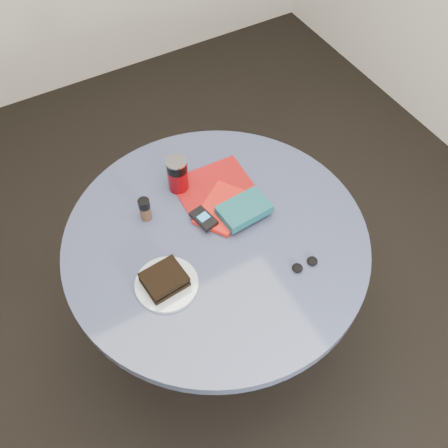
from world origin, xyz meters
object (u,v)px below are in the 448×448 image
mp3_player (204,218)px  headphones (305,264)px  plate (167,284)px  novel (244,209)px  soda_can (178,174)px  red_book (223,208)px  pepper_grinder (145,209)px  magazine (213,186)px  table (217,263)px  sandwich (164,280)px

mp3_player → headphones: bearing=-56.9°
plate → novel: bearing=18.2°
soda_can → red_book: 0.19m
soda_can → novel: 0.26m
mp3_player → soda_can: bearing=90.5°
plate → pepper_grinder: pepper_grinder is taller
pepper_grinder → novel: 0.33m
plate → mp3_player: (0.21, 0.15, 0.02)m
magazine → mp3_player: (-0.11, -0.13, 0.03)m
table → red_book: bearing=48.8°
soda_can → novel: (0.13, -0.22, -0.03)m
pepper_grinder → headphones: (0.35, -0.42, -0.04)m
sandwich → red_book: 0.34m
pepper_grinder → plate: bearing=-101.3°
plate → soda_can: 0.40m
sandwich → novel: (0.34, 0.11, 0.00)m
magazine → headphones: (0.09, -0.43, 0.01)m
table → sandwich: 0.31m
plate → red_book: 0.34m
magazine → red_book: (-0.02, -0.11, 0.01)m
pepper_grinder → novel: (0.29, -0.16, -0.01)m
novel → mp3_player: (-0.13, 0.04, -0.01)m
soda_can → headphones: soda_can is taller
pepper_grinder → mp3_player: (0.16, -0.12, -0.02)m
novel → headphones: novel is taller
table → headphones: 0.35m
soda_can → mp3_player: size_ratio=1.34×
red_book → mp3_player: mp3_player is taller
red_book → novel: novel is taller
sandwich → soda_can: (0.21, 0.33, 0.03)m
pepper_grinder → headphones: pepper_grinder is taller
sandwich → table: bearing=20.2°
table → mp3_player: bearing=97.8°
table → mp3_player: 0.20m
sandwich → red_book: sandwich is taller
soda_can → pepper_grinder: soda_can is taller
red_book → headphones: 0.34m
plate → mp3_player: 0.26m
pepper_grinder → red_book: (0.24, -0.10, -0.03)m
table → novel: size_ratio=6.04×
soda_can → pepper_grinder: size_ratio=1.50×
table → red_book: red_book is taller
red_book → mp3_player: bearing=156.7°
headphones → plate: bearing=159.6°
soda_can → table: bearing=-87.5°
sandwich → mp3_player: (0.21, 0.15, -0.01)m
novel → pepper_grinder: bearing=147.3°
magazine → mp3_player: 0.17m
table → magazine: 0.27m
table → headphones: (0.19, -0.23, 0.17)m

